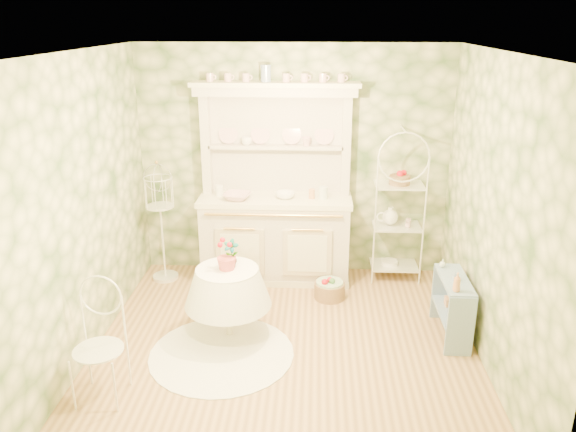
{
  "coord_description": "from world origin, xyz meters",
  "views": [
    {
      "loc": [
        0.26,
        -4.58,
        2.97
      ],
      "look_at": [
        0.0,
        0.5,
        1.15
      ],
      "focal_mm": 35.0,
      "sensor_mm": 36.0,
      "label": 1
    }
  ],
  "objects_px": {
    "bakers_rack": "(398,204)",
    "cafe_chair": "(99,358)",
    "side_shelf": "(452,310)",
    "floor_basket": "(329,289)",
    "kitchen_dresser": "(275,186)",
    "round_table": "(228,307)",
    "birdcage_stand": "(162,225)"
  },
  "relations": [
    {
      "from": "bakers_rack",
      "to": "floor_basket",
      "type": "distance_m",
      "value": 1.27
    },
    {
      "from": "side_shelf",
      "to": "floor_basket",
      "type": "xyz_separation_m",
      "value": [
        -1.17,
        0.72,
        -0.17
      ]
    },
    {
      "from": "bakers_rack",
      "to": "side_shelf",
      "type": "distance_m",
      "value": 1.51
    },
    {
      "from": "birdcage_stand",
      "to": "bakers_rack",
      "type": "bearing_deg",
      "value": 3.96
    },
    {
      "from": "birdcage_stand",
      "to": "floor_basket",
      "type": "xyz_separation_m",
      "value": [
        1.95,
        -0.4,
        -0.57
      ]
    },
    {
      "from": "round_table",
      "to": "birdcage_stand",
      "type": "bearing_deg",
      "value": 127.95
    },
    {
      "from": "side_shelf",
      "to": "cafe_chair",
      "type": "relative_size",
      "value": 0.87
    },
    {
      "from": "side_shelf",
      "to": "floor_basket",
      "type": "bearing_deg",
      "value": 151.33
    },
    {
      "from": "kitchen_dresser",
      "to": "round_table",
      "type": "relative_size",
      "value": 3.71
    },
    {
      "from": "bakers_rack",
      "to": "round_table",
      "type": "height_order",
      "value": "bakers_rack"
    },
    {
      "from": "bakers_rack",
      "to": "side_shelf",
      "type": "bearing_deg",
      "value": -73.82
    },
    {
      "from": "cafe_chair",
      "to": "birdcage_stand",
      "type": "xyz_separation_m",
      "value": [
        -0.06,
        2.23,
        0.3
      ]
    },
    {
      "from": "birdcage_stand",
      "to": "floor_basket",
      "type": "bearing_deg",
      "value": -11.54
    },
    {
      "from": "side_shelf",
      "to": "floor_basket",
      "type": "height_order",
      "value": "side_shelf"
    },
    {
      "from": "kitchen_dresser",
      "to": "floor_basket",
      "type": "height_order",
      "value": "kitchen_dresser"
    },
    {
      "from": "bakers_rack",
      "to": "side_shelf",
      "type": "relative_size",
      "value": 2.79
    },
    {
      "from": "bakers_rack",
      "to": "kitchen_dresser",
      "type": "bearing_deg",
      "value": -176.27
    },
    {
      "from": "cafe_chair",
      "to": "floor_basket",
      "type": "relative_size",
      "value": 2.25
    },
    {
      "from": "bakers_rack",
      "to": "floor_basket",
      "type": "xyz_separation_m",
      "value": [
        -0.78,
        -0.59,
        -0.81
      ]
    },
    {
      "from": "cafe_chair",
      "to": "bakers_rack",
      "type": "bearing_deg",
      "value": 45.06
    },
    {
      "from": "round_table",
      "to": "bakers_rack",
      "type": "bearing_deg",
      "value": 38.49
    },
    {
      "from": "kitchen_dresser",
      "to": "round_table",
      "type": "bearing_deg",
      "value": -105.4
    },
    {
      "from": "side_shelf",
      "to": "birdcage_stand",
      "type": "bearing_deg",
      "value": 163.37
    },
    {
      "from": "floor_basket",
      "to": "bakers_rack",
      "type": "bearing_deg",
      "value": 37.0
    },
    {
      "from": "floor_basket",
      "to": "kitchen_dresser",
      "type": "bearing_deg",
      "value": 142.25
    },
    {
      "from": "kitchen_dresser",
      "to": "floor_basket",
      "type": "distance_m",
      "value": 1.31
    },
    {
      "from": "bakers_rack",
      "to": "cafe_chair",
      "type": "relative_size",
      "value": 2.43
    },
    {
      "from": "side_shelf",
      "to": "kitchen_dresser",
      "type": "bearing_deg",
      "value": 149.14
    },
    {
      "from": "side_shelf",
      "to": "birdcage_stand",
      "type": "distance_m",
      "value": 3.34
    },
    {
      "from": "cafe_chair",
      "to": "floor_basket",
      "type": "bearing_deg",
      "value": 46.99
    },
    {
      "from": "round_table",
      "to": "cafe_chair",
      "type": "xyz_separation_m",
      "value": [
        -0.89,
        -1.01,
        0.07
      ]
    },
    {
      "from": "cafe_chair",
      "to": "floor_basket",
      "type": "xyz_separation_m",
      "value": [
        1.89,
        1.83,
        -0.27
      ]
    }
  ]
}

